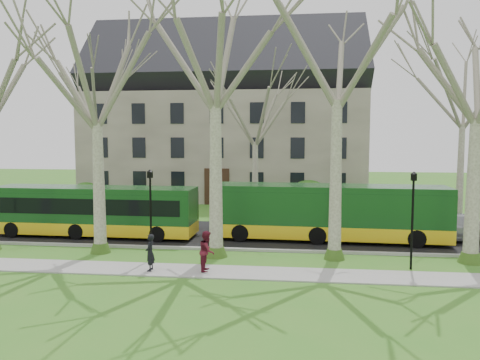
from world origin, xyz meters
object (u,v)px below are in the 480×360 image
Objects in this scene: sedan at (462,227)px; pedestrian_b at (207,251)px; bus_lead at (95,210)px; pedestrian_a at (150,252)px; bus_follow at (329,212)px.

pedestrian_b reaches higher than sedan.
sedan is 3.00× the size of pedestrian_b.
bus_lead is 7.45× the size of pedestrian_a.
bus_lead is at bearing 48.93° from pedestrian_b.
bus_lead reaches higher than pedestrian_a.
bus_follow reaches higher than pedestrian_b.
bus_lead is 0.93× the size of bus_follow.
bus_follow is 8.01× the size of pedestrian_a.
bus_lead is 10.35m from pedestrian_b.
bus_lead is 2.28× the size of sedan.
sedan is at bearing 4.49° from bus_lead.
bus_lead reaches higher than pedestrian_b.
pedestrian_b is at bearing -37.83° from bus_lead.
pedestrian_a is at bearing 103.80° from sedan.
pedestrian_b reaches higher than pedestrian_a.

